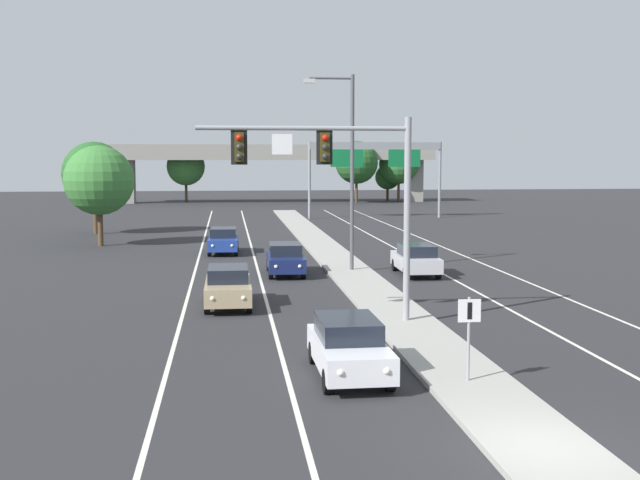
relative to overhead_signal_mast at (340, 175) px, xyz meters
name	(u,v)px	position (x,y,z in m)	size (l,w,h in m)	color
ground_plane	(543,454)	(2.34, -12.63, -5.34)	(260.00, 260.00, 0.00)	#28282B
median_island	(377,296)	(2.34, 5.37, -5.27)	(2.40, 110.00, 0.15)	#9E9B93
lane_stripe_oncoming_center	(259,276)	(-2.36, 12.37, -5.34)	(0.14, 100.00, 0.01)	silver
lane_stripe_receding_center	(440,272)	(7.04, 12.37, -5.34)	(0.14, 100.00, 0.01)	silver
edge_stripe_left	(193,277)	(-5.66, 12.37, -5.34)	(0.14, 100.00, 0.01)	silver
edge_stripe_right	(502,271)	(10.34, 12.37, -5.34)	(0.14, 100.00, 0.01)	silver
overhead_signal_mast	(340,175)	(0.00, 0.00, 0.00)	(7.49, 0.44, 7.20)	gray
median_sign_post	(469,326)	(2.27, -7.80, -3.75)	(0.60, 0.10, 2.20)	gray
street_lamp_median	(348,161)	(2.25, 13.02, 0.45)	(2.58, 0.28, 10.00)	#4C4C51
car_oncoming_white	(349,346)	(-0.68, -6.49, -4.52)	(1.87, 4.49, 1.58)	silver
car_oncoming_tan	(228,286)	(-3.94, 4.19, -4.52)	(1.83, 4.48, 1.58)	tan
car_oncoming_navy	(285,259)	(-1.02, 12.63, -4.52)	(1.88, 4.49, 1.58)	#141E4C
car_oncoming_blue	(223,240)	(-4.20, 22.12, -4.52)	(1.92, 4.51, 1.58)	navy
car_receding_silver	(416,259)	(5.56, 11.66, -4.52)	(1.90, 4.50, 1.58)	#B7B7BC
highway_sign_gantry	(375,155)	(10.54, 49.46, 0.82)	(13.28, 0.42, 7.50)	gray
overpass_bridge	(274,159)	(2.34, 78.64, 0.44)	(42.40, 6.40, 7.65)	gray
tree_far_left_a	(186,167)	(-9.37, 79.92, -0.56)	(5.06, 5.06, 7.32)	#4C3823
tree_far_right_a	(357,162)	(12.96, 75.72, -0.02)	(5.63, 5.63, 8.15)	#4C3823
tree_far_right_b	(388,177)	(18.20, 80.97, -2.07)	(3.46, 3.46, 5.01)	#4C3823
tree_far_right_c	(399,164)	(19.16, 78.22, -0.27)	(5.36, 5.36, 7.76)	#4C3823
tree_far_left_b	(94,174)	(-14.15, 35.92, -0.64)	(4.97, 4.97, 7.19)	#4C3823
tree_far_left_c	(99,180)	(-12.47, 27.26, -0.92)	(4.68, 4.68, 6.78)	#4C3823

